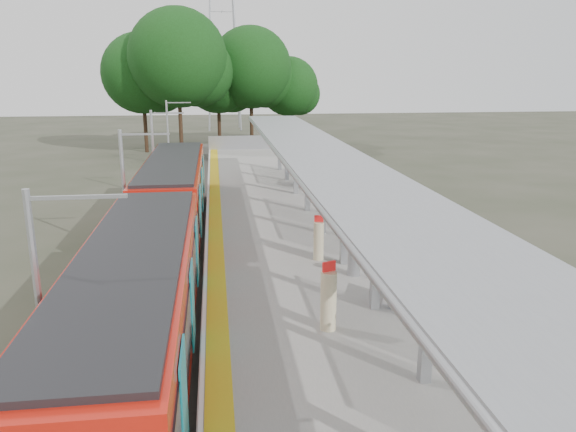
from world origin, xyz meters
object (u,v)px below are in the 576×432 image
Objects in this scene: litter_bin at (354,263)px; bench_far at (301,177)px; bench_mid at (393,289)px; train at (162,231)px; info_pillar_near at (328,300)px; info_pillar_far at (319,241)px.

bench_far is at bearing 87.99° from litter_bin.
bench_mid is 0.88× the size of bench_far.
bench_far reaches higher than litter_bin.
train is 14.42× the size of info_pillar_near.
bench_far is 13.61m from info_pillar_far.
bench_mid is at bearing -57.16° from info_pillar_far.
litter_bin is at bearing -22.06° from train.
train is 8.22m from info_pillar_near.
train is 20.02× the size of bench_mid.
info_pillar_near is at bearing -113.17° from litter_bin.
info_pillar_near reaches higher than info_pillar_far.
info_pillar_near is (-2.23, -1.40, 0.35)m from bench_mid.
bench_mid is at bearing -36.16° from train.
bench_mid is 0.82× the size of info_pillar_far.
bench_far is at bearing 98.23° from info_pillar_far.
litter_bin is (-0.54, -15.28, -0.10)m from bench_far.
bench_far is at bearing 111.59° from bench_mid.
info_pillar_far is at bearing 130.14° from bench_mid.
info_pillar_near reaches higher than bench_far.
info_pillar_near is 2.19× the size of litter_bin.
train is 7.12m from litter_bin.
litter_bin is (0.90, -1.75, -0.29)m from info_pillar_far.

